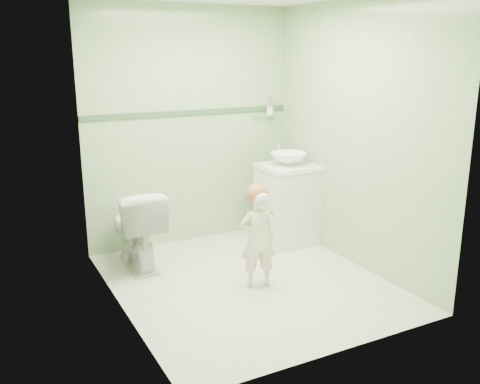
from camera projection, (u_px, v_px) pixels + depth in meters
ground at (248, 282)px, 4.61m from camera, size 2.50×2.50×0.00m
room_shell at (249, 146)px, 4.30m from camera, size 2.50×2.54×2.40m
trim_stripe at (190, 113)px, 5.32m from camera, size 2.20×0.02×0.05m
vanity at (287, 205)px, 5.48m from camera, size 0.52×0.50×0.80m
counter at (288, 167)px, 5.38m from camera, size 0.54×0.52×0.04m
basin at (288, 159)px, 5.36m from camera, size 0.37×0.37×0.13m
faucet at (279, 148)px, 5.49m from camera, size 0.03×0.13×0.18m
cup_holder at (269, 111)px, 5.68m from camera, size 0.26×0.07×0.21m
toilet at (136, 228)px, 4.87m from camera, size 0.43×0.74×0.75m
toddler at (258, 239)px, 4.44m from camera, size 0.35×0.28×0.84m
hair_cap at (257, 194)px, 4.36m from camera, size 0.19×0.19×0.19m
teal_toothbrush at (271, 213)px, 4.27m from camera, size 0.11×0.14×0.08m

